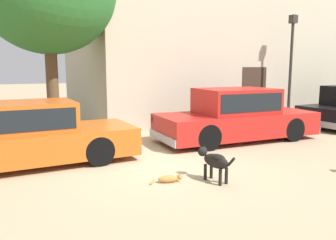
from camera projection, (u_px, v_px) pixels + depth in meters
name	position (u px, v px, depth m)	size (l,w,h in m)	color
ground_plane	(159.00, 162.00, 7.58)	(80.00, 80.00, 0.00)	tan
parked_sedan_nearest	(24.00, 134.00, 7.22)	(4.85, 1.81, 1.37)	#D15619
parked_sedan_second	(236.00, 115.00, 9.75)	(4.86, 2.01, 1.50)	#AD1E19
apartment_block	(248.00, 27.00, 16.16)	(15.92, 6.84, 7.96)	#BCB299
stray_dog_spotted	(214.00, 160.00, 6.24)	(0.31, 0.97, 0.62)	black
stray_cat	(169.00, 179.00, 6.22)	(0.63, 0.29, 0.15)	#B77F3D
street_lamp	(291.00, 56.00, 11.94)	(0.22, 0.22, 3.89)	#2D2B28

